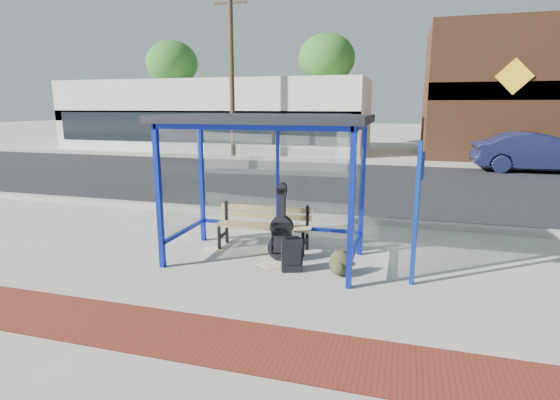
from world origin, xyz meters
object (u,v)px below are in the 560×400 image
(suitcase, at_px, (292,255))
(parked_car, at_px, (537,152))
(guitar_bag, at_px, (282,234))
(bench, at_px, (264,224))
(backpack, at_px, (340,264))

(suitcase, xyz_separation_m, parked_car, (6.57, 12.90, 0.51))
(guitar_bag, xyz_separation_m, suitcase, (0.29, -0.41, -0.19))
(bench, distance_m, backpack, 1.80)
(bench, xyz_separation_m, parked_car, (7.34, 11.95, 0.30))
(bench, height_order, guitar_bag, guitar_bag)
(suitcase, xyz_separation_m, backpack, (0.75, 0.02, -0.07))
(guitar_bag, height_order, suitcase, guitar_bag)
(bench, xyz_separation_m, backpack, (1.52, -0.92, -0.28))
(backpack, distance_m, parked_car, 14.14)
(guitar_bag, xyz_separation_m, backpack, (1.04, -0.39, -0.27))
(suitcase, bearing_deg, bench, 109.93)
(bench, xyz_separation_m, guitar_bag, (0.48, -0.53, -0.01))
(guitar_bag, bearing_deg, suitcase, -60.40)
(parked_car, bearing_deg, suitcase, 150.57)
(suitcase, bearing_deg, backpack, -17.63)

